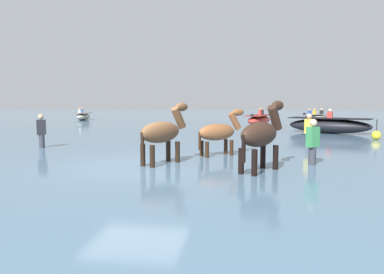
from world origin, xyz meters
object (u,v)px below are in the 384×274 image
(channel_buoy, at_px, (376,135))
(boat_near_port, at_px, (259,120))
(horse_trailing_dark_bay, at_px, (261,136))
(horse_flank_chestnut, at_px, (219,133))
(horse_lead_bay, at_px, (163,134))
(person_onlooker_left, at_px, (309,134))
(boat_distant_east, at_px, (329,125))
(boat_mid_outer, at_px, (83,116))
(boat_near_starboard, at_px, (315,118))
(person_wading_close, at_px, (42,135))
(person_spectator_far, at_px, (312,147))

(channel_buoy, bearing_deg, boat_near_port, 118.33)
(boat_near_port, distance_m, channel_buoy, 10.14)
(horse_trailing_dark_bay, relative_size, horse_flank_chestnut, 1.14)
(horse_lead_bay, distance_m, horse_flank_chestnut, 2.20)
(horse_trailing_dark_bay, bearing_deg, boat_near_port, 88.46)
(horse_lead_bay, height_order, channel_buoy, horse_lead_bay)
(horse_flank_chestnut, xyz_separation_m, person_onlooker_left, (3.17, 2.87, -0.23))
(horse_lead_bay, bearing_deg, boat_near_port, 79.35)
(boat_distant_east, bearing_deg, boat_mid_outer, 150.71)
(boat_near_starboard, bearing_deg, horse_flank_chestnut, -107.65)
(person_onlooker_left, bearing_deg, boat_near_port, 97.26)
(channel_buoy, bearing_deg, person_wading_close, -160.03)
(boat_near_starboard, xyz_separation_m, person_onlooker_left, (-3.20, -17.14, 0.16))
(horse_flank_chestnut, relative_size, boat_near_starboard, 0.70)
(person_wading_close, bearing_deg, person_spectator_far, -13.74)
(person_wading_close, bearing_deg, horse_trailing_dark_bay, -23.40)
(horse_trailing_dark_bay, xyz_separation_m, horse_flank_chestnut, (-1.21, 2.39, -0.16))
(boat_mid_outer, height_order, boat_near_port, boat_near_port)
(horse_lead_bay, height_order, boat_distant_east, horse_lead_bay)
(horse_flank_chestnut, bearing_deg, boat_distant_east, 59.75)
(horse_lead_bay, relative_size, person_onlooker_left, 1.26)
(boat_near_port, height_order, person_wading_close, person_wading_close)
(horse_lead_bay, bearing_deg, person_spectator_far, 6.11)
(horse_trailing_dark_bay, xyz_separation_m, person_wading_close, (-7.75, 3.35, -0.39))
(boat_near_starboard, xyz_separation_m, boat_near_port, (-4.69, -5.39, 0.05))
(horse_trailing_dark_bay, bearing_deg, person_spectator_far, 38.47)
(boat_distant_east, bearing_deg, horse_flank_chestnut, -120.25)
(person_spectator_far, relative_size, person_wading_close, 1.00)
(boat_mid_outer, bearing_deg, horse_trailing_dark_bay, -55.85)
(horse_lead_bay, xyz_separation_m, horse_flank_chestnut, (1.40, 1.70, -0.12))
(person_wading_close, bearing_deg, horse_flank_chestnut, -8.43)
(boat_near_port, distance_m, person_onlooker_left, 11.85)
(horse_flank_chestnut, height_order, boat_mid_outer, horse_flank_chestnut)
(horse_trailing_dark_bay, height_order, channel_buoy, horse_trailing_dark_bay)
(boat_near_port, bearing_deg, channel_buoy, -61.67)
(boat_near_starboard, xyz_separation_m, person_wading_close, (-12.90, -19.04, 0.16))
(horse_lead_bay, height_order, person_wading_close, horse_lead_bay)
(boat_distant_east, bearing_deg, boat_near_port, 120.74)
(boat_mid_outer, height_order, person_spectator_far, person_spectator_far)
(boat_near_starboard, height_order, boat_distant_east, boat_distant_east)
(horse_flank_chestnut, distance_m, boat_near_starboard, 21.00)
(boat_mid_outer, relative_size, person_wading_close, 1.90)
(boat_distant_east, bearing_deg, person_spectator_far, -104.01)
(channel_buoy, bearing_deg, horse_flank_chestnut, -138.67)
(boat_distant_east, distance_m, channel_buoy, 3.39)
(horse_lead_bay, relative_size, boat_mid_outer, 0.66)
(channel_buoy, bearing_deg, person_onlooker_left, -139.47)
(boat_near_starboard, xyz_separation_m, person_spectator_far, (-3.75, -21.28, 0.16))
(boat_near_starboard, bearing_deg, person_spectator_far, -99.99)
(horse_trailing_dark_bay, xyz_separation_m, channel_buoy, (5.27, 8.09, -0.65))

